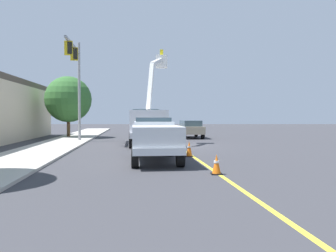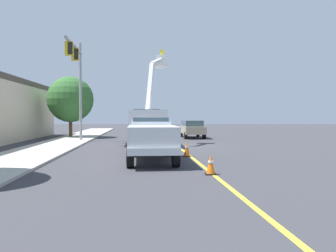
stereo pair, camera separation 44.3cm
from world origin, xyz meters
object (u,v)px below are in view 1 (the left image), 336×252
object	(u,v)px
traffic_cone_leading	(217,164)
traffic_cone_mid_front	(189,149)
traffic_signal_mast	(76,72)
service_pickup_truck	(155,138)
passing_minivan	(191,128)
traffic_cone_trailing	(165,135)
traffic_cone_mid_rear	(176,141)
utility_bucket_truck	(147,123)

from	to	relation	value
traffic_cone_leading	traffic_cone_mid_front	size ratio (longest dim) A/B	0.90
traffic_signal_mast	traffic_cone_leading	bearing A→B (deg)	-147.36
traffic_cone_mid_front	traffic_signal_mast	world-z (taller)	traffic_signal_mast
service_pickup_truck	passing_minivan	world-z (taller)	service_pickup_truck
traffic_cone_trailing	passing_minivan	bearing A→B (deg)	-43.33
service_pickup_truck	traffic_signal_mast	xyz separation A→B (m)	(10.56, 6.57, 4.45)
passing_minivan	traffic_cone_mid_rear	distance (m)	9.13
traffic_cone_mid_rear	traffic_signal_mast	distance (m)	9.89
utility_bucket_truck	service_pickup_truck	xyz separation A→B (m)	(-9.24, -0.90, -0.50)
utility_bucket_truck	traffic_signal_mast	world-z (taller)	traffic_signal_mast
traffic_cone_mid_front	traffic_cone_mid_rear	size ratio (longest dim) A/B	1.02
service_pickup_truck	traffic_signal_mast	world-z (taller)	traffic_signal_mast
utility_bucket_truck	passing_minivan	bearing A→B (deg)	-28.19
passing_minivan	traffic_cone_mid_rear	bearing A→B (deg)	169.47
utility_bucket_truck	service_pickup_truck	distance (m)	9.30
service_pickup_truck	traffic_cone_mid_rear	size ratio (longest dim) A/B	7.13
traffic_cone_leading	traffic_cone_trailing	world-z (taller)	traffic_cone_trailing
traffic_cone_leading	traffic_cone_trailing	distance (m)	17.25
utility_bucket_truck	traffic_cone_leading	bearing A→B (deg)	-165.50
traffic_cone_mid_front	traffic_cone_leading	bearing A→B (deg)	-173.08
traffic_cone_leading	traffic_cone_mid_rear	size ratio (longest dim) A/B	0.92
passing_minivan	traffic_cone_leading	world-z (taller)	passing_minivan
service_pickup_truck	traffic_signal_mast	bearing A→B (deg)	31.88
utility_bucket_truck	service_pickup_truck	world-z (taller)	utility_bucket_truck
service_pickup_truck	traffic_cone_leading	size ratio (longest dim) A/B	7.77
passing_minivan	utility_bucket_truck	bearing A→B (deg)	151.81
service_pickup_truck	traffic_cone_mid_rear	bearing A→B (deg)	-9.62
traffic_cone_mid_rear	traffic_cone_trailing	distance (m)	6.38
passing_minivan	traffic_cone_leading	size ratio (longest dim) A/B	6.68
traffic_signal_mast	service_pickup_truck	bearing A→B (deg)	-148.12
traffic_cone_mid_rear	traffic_cone_trailing	size ratio (longest dim) A/B	0.96
utility_bucket_truck	traffic_signal_mast	xyz separation A→B (m)	(1.32, 5.67, 3.96)
traffic_signal_mast	passing_minivan	bearing A→B (deg)	-58.53
traffic_cone_mid_front	traffic_signal_mast	size ratio (longest dim) A/B	0.10
traffic_cone_leading	traffic_cone_mid_front	bearing A→B (deg)	6.92
service_pickup_truck	utility_bucket_truck	bearing A→B (deg)	5.54
passing_minivan	traffic_cone_mid_front	size ratio (longest dim) A/B	5.98
utility_bucket_truck	traffic_cone_mid_front	size ratio (longest dim) A/B	10.13
traffic_cone_mid_rear	passing_minivan	bearing A→B (deg)	-10.53
traffic_cone_mid_rear	traffic_signal_mast	size ratio (longest dim) A/B	0.10
service_pickup_truck	traffic_cone_mid_rear	xyz separation A→B (m)	(7.41, -1.26, -0.72)
utility_bucket_truck	traffic_cone_mid_front	distance (m)	8.00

